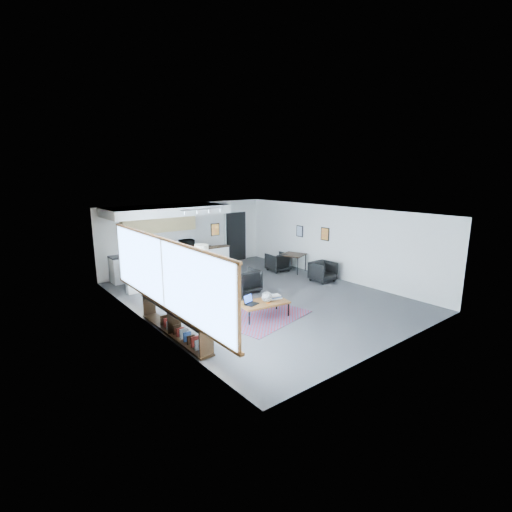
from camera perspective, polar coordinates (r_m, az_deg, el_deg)
room at (r=11.19m, az=0.29°, el=0.13°), size 7.02×9.02×2.62m
window at (r=8.63m, az=-14.08°, el=-2.94°), size 0.10×5.95×1.66m
console at (r=8.93m, az=-12.33°, el=-9.99°), size 0.35×3.00×0.80m
kitchenette at (r=13.67m, az=-13.49°, el=2.39°), size 4.20×1.96×2.60m
doorway at (r=16.06m, az=-3.17°, el=3.09°), size 1.10×0.12×2.15m
track_light at (r=12.46m, az=-8.24°, el=6.99°), size 1.60×0.07×0.15m
wall_art_lower at (r=13.80m, az=10.57°, el=3.34°), size 0.03×0.38×0.48m
wall_art_upper at (r=14.68m, az=6.74°, el=3.81°), size 0.03×0.34×0.44m
kilim_rug at (r=9.94m, az=1.17°, el=-9.31°), size 2.59×2.02×0.01m
coffee_table at (r=9.80m, az=1.18°, el=-7.24°), size 1.37×0.88×0.42m
laptop at (r=9.62m, az=-0.96°, el=-6.99°), size 0.40×0.36×0.24m
ceramic_pot at (r=9.74m, az=1.70°, el=-6.31°), size 0.28×0.28×0.28m
book_stack at (r=10.05m, az=2.94°, el=-6.28°), size 0.37×0.32×0.10m
coaster at (r=9.69m, az=1.94°, el=-7.27°), size 0.12×0.12×0.01m
armchair_left at (r=11.01m, az=-4.79°, el=-5.02°), size 0.80×0.75×0.78m
armchair_right at (r=11.85m, az=-1.63°, el=-3.64°), size 0.82×0.77×0.81m
floor_lamp at (r=11.79m, az=-8.39°, el=0.81°), size 0.58×0.58×1.54m
dining_table at (r=14.30m, az=5.74°, el=0.05°), size 1.05×1.05×0.69m
dining_chair_near at (r=13.22m, az=10.25°, el=-2.47°), size 0.64×0.60×0.66m
dining_chair_far at (r=14.42m, az=3.39°, el=-1.02°), size 0.68×0.64×0.66m
microwave at (r=14.53m, az=-10.65°, el=2.04°), size 0.57×0.36×0.36m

